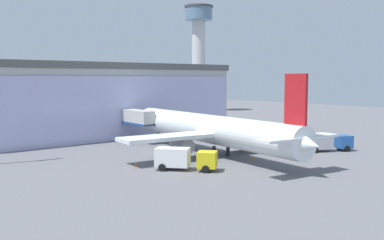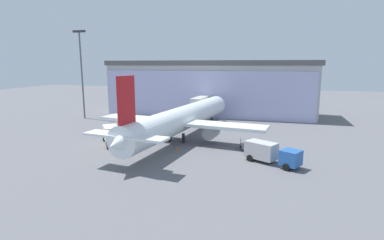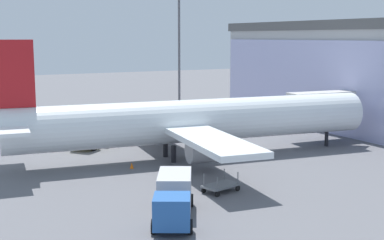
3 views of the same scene
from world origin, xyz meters
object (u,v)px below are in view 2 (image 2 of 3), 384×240
object	(u,v)px
safety_cone_nose	(177,149)
safety_cone_wingtip	(114,133)
apron_light_mast	(81,68)
catering_truck	(112,135)
airplane	(182,119)
baggage_cart	(246,146)
fuel_truck	(270,153)
jet_bridge	(203,102)

from	to	relation	value
safety_cone_nose	safety_cone_wingtip	xyz separation A→B (m)	(-14.40, 6.60, 0.00)
apron_light_mast	catering_truck	xyz separation A→B (m)	(18.63, -19.05, -10.55)
airplane	baggage_cart	xyz separation A→B (m)	(11.35, -3.45, -3.10)
baggage_cart	safety_cone_wingtip	distance (m)	24.68
catering_truck	apron_light_mast	bearing A→B (deg)	-173.75
apron_light_mast	safety_cone_nose	size ratio (longest dim) A/B	37.22
fuel_truck	safety_cone_wingtip	xyz separation A→B (m)	(-28.06, 9.07, -1.19)
safety_cone_nose	catering_truck	bearing A→B (deg)	175.82
apron_light_mast	safety_cone_nose	xyz separation A→B (m)	(30.06, -19.89, -11.74)
airplane	catering_truck	world-z (taller)	airplane
apron_light_mast	catering_truck	size ratio (longest dim) A/B	2.88
apron_light_mast	airplane	world-z (taller)	apron_light_mast
catering_truck	safety_cone_nose	world-z (taller)	catering_truck
airplane	safety_cone_wingtip	world-z (taller)	airplane
catering_truck	airplane	bearing A→B (deg)	82.09
airplane	baggage_cart	world-z (taller)	airplane
apron_light_mast	safety_cone_wingtip	world-z (taller)	apron_light_mast
airplane	fuel_truck	bearing A→B (deg)	-114.48
safety_cone_wingtip	apron_light_mast	bearing A→B (deg)	139.69
apron_light_mast	baggage_cart	world-z (taller)	apron_light_mast
baggage_cart	safety_cone_wingtip	xyz separation A→B (m)	(-24.45, 3.32, -0.23)
airplane	fuel_truck	distance (m)	17.68
airplane	safety_cone_nose	distance (m)	7.62
airplane	safety_cone_wingtip	bearing A→B (deg)	97.68
apron_light_mast	fuel_truck	size ratio (longest dim) A/B	2.74
fuel_truck	baggage_cart	distance (m)	6.85
fuel_truck	baggage_cart	world-z (taller)	fuel_truck
apron_light_mast	catering_truck	distance (m)	28.66
airplane	fuel_truck	size ratio (longest dim) A/B	5.34
jet_bridge	apron_light_mast	world-z (taller)	apron_light_mast
catering_truck	fuel_truck	size ratio (longest dim) A/B	0.95
airplane	safety_cone_wingtip	xyz separation A→B (m)	(-13.11, -0.13, -3.33)
airplane	fuel_truck	world-z (taller)	airplane
baggage_cart	safety_cone_nose	world-z (taller)	baggage_cart
catering_truck	safety_cone_wingtip	size ratio (longest dim) A/B	12.91
catering_truck	safety_cone_wingtip	world-z (taller)	catering_truck
catering_truck	baggage_cart	world-z (taller)	catering_truck
catering_truck	fuel_truck	xyz separation A→B (m)	(25.09, -3.30, 0.00)
baggage_cart	safety_cone_wingtip	bearing A→B (deg)	67.11
airplane	apron_light_mast	bearing A→B (deg)	72.54
apron_light_mast	fuel_truck	world-z (taller)	apron_light_mast
jet_bridge	fuel_truck	xyz separation A→B (m)	(15.88, -28.20, -2.67)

